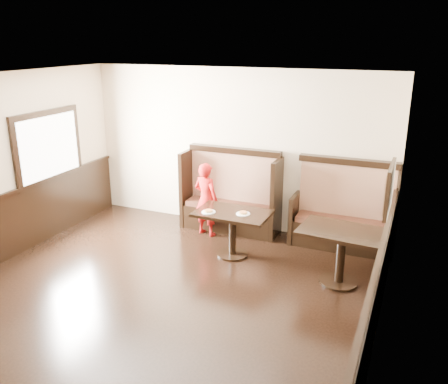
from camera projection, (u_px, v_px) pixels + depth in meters
The scene contains 9 objects.
ground at pixel (128, 325), 5.65m from camera, with size 7.00×7.00×0.00m, color black.
room_shell at pixel (117, 261), 5.80m from camera, with size 7.00×7.00×7.00m.
booth_main at pixel (232, 200), 8.37m from camera, with size 1.75×0.72×1.45m.
booth_neighbor at pixel (343, 218), 7.66m from camera, with size 1.65×0.72×1.45m.
table_main at pixel (232, 222), 7.31m from camera, with size 1.15×0.73×0.72m.
table_neighbor at pixel (341, 244), 6.45m from camera, with size 1.20×0.85×0.79m.
child at pixel (206, 199), 8.07m from camera, with size 0.47×0.31×1.28m, color #AA1312.
pizza_plate_left at pixel (209, 211), 7.23m from camera, with size 0.21×0.21×0.04m.
pizza_plate_right at pixel (243, 213), 7.16m from camera, with size 0.21×0.21×0.04m.
Camera 1 is at (2.96, -4.04, 3.28)m, focal length 38.00 mm.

